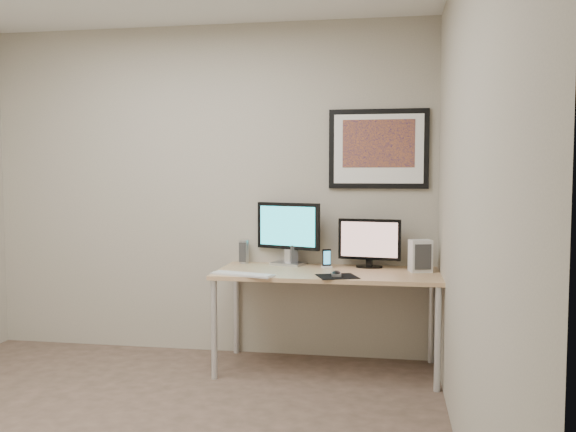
# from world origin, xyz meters

# --- Properties ---
(room) EXTENTS (3.60, 3.60, 3.60)m
(room) POSITION_xyz_m (0.00, 0.45, 1.64)
(room) COLOR white
(room) RESTS_ON ground
(desk) EXTENTS (1.60, 0.70, 0.73)m
(desk) POSITION_xyz_m (1.00, 1.35, 0.66)
(desk) COLOR #9F6F4D
(desk) RESTS_ON floor
(framed_art) EXTENTS (0.75, 0.04, 0.60)m
(framed_art) POSITION_xyz_m (1.35, 1.68, 1.62)
(framed_art) COLOR black
(framed_art) RESTS_ON room
(monitor_large) EXTENTS (0.51, 0.24, 0.48)m
(monitor_large) POSITION_xyz_m (0.67, 1.60, 1.00)
(monitor_large) COLOR #B0B0B5
(monitor_large) RESTS_ON desk
(monitor_tv) EXTENTS (0.47, 0.13, 0.37)m
(monitor_tv) POSITION_xyz_m (1.29, 1.56, 0.93)
(monitor_tv) COLOR black
(monitor_tv) RESTS_ON desk
(speaker_left) EXTENTS (0.08, 0.08, 0.18)m
(speaker_left) POSITION_xyz_m (0.31, 1.63, 0.82)
(speaker_left) COLOR #B0B0B5
(speaker_left) RESTS_ON desk
(speaker_right) EXTENTS (0.09, 0.09, 0.17)m
(speaker_right) POSITION_xyz_m (0.71, 1.61, 0.81)
(speaker_right) COLOR #B0B0B5
(speaker_right) RESTS_ON desk
(phone_dock) EXTENTS (0.09, 0.09, 0.14)m
(phone_dock) POSITION_xyz_m (0.98, 1.49, 0.80)
(phone_dock) COLOR black
(phone_dock) RESTS_ON desk
(keyboard) EXTENTS (0.47, 0.24, 0.02)m
(keyboard) POSITION_xyz_m (0.44, 1.07, 0.74)
(keyboard) COLOR silver
(keyboard) RESTS_ON desk
(mousepad) EXTENTS (0.33, 0.31, 0.00)m
(mousepad) POSITION_xyz_m (1.09, 1.13, 0.73)
(mousepad) COLOR black
(mousepad) RESTS_ON desk
(mouse) EXTENTS (0.07, 0.11, 0.04)m
(mouse) POSITION_xyz_m (1.08, 1.14, 0.75)
(mouse) COLOR black
(mouse) RESTS_ON mousepad
(fan_unit) EXTENTS (0.18, 0.15, 0.23)m
(fan_unit) POSITION_xyz_m (1.66, 1.43, 0.85)
(fan_unit) COLOR silver
(fan_unit) RESTS_ON desk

